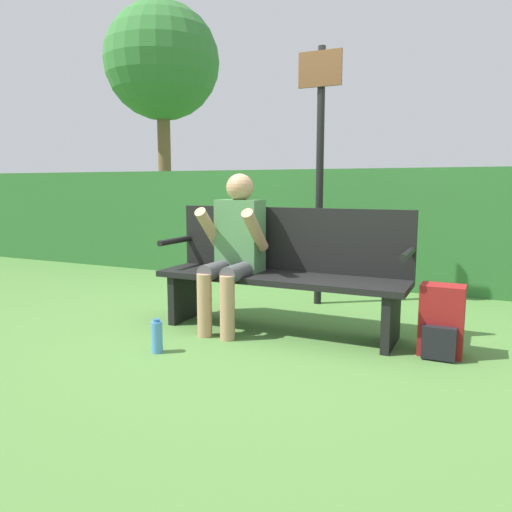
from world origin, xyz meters
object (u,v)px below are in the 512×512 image
at_px(park_bench, 283,270).
at_px(tree, 162,63).
at_px(person_seated, 234,244).
at_px(backpack, 441,322).
at_px(signpost, 320,157).
at_px(water_bottle, 157,337).

relative_size(park_bench, tree, 0.42).
relative_size(park_bench, person_seated, 1.59).
height_order(backpack, signpost, signpost).
relative_size(person_seated, water_bottle, 5.20).
bearing_deg(person_seated, water_bottle, -104.75).
xyz_separation_m(person_seated, backpack, (1.54, -0.01, -0.44)).
height_order(backpack, water_bottle, backpack).
relative_size(person_seated, backpack, 2.56).
relative_size(water_bottle, signpost, 0.10).
bearing_deg(person_seated, backpack, -0.23).
bearing_deg(park_bench, tree, 132.94).
relative_size(backpack, tree, 0.10).
distance_m(water_bottle, tree, 7.76).
bearing_deg(person_seated, tree, 129.86).
distance_m(backpack, tree, 8.26).
bearing_deg(tree, person_seated, -50.14).
height_order(person_seated, water_bottle, person_seated).
height_order(person_seated, signpost, signpost).
distance_m(person_seated, tree, 7.09).
height_order(park_bench, person_seated, person_seated).
relative_size(park_bench, backpack, 4.07).
distance_m(water_bottle, signpost, 2.28).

